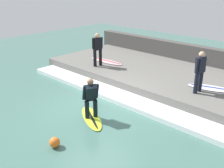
{
  "coord_description": "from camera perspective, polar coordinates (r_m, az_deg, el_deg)",
  "views": [
    {
      "loc": [
        -5.92,
        -6.16,
        4.3
      ],
      "look_at": [
        0.69,
        0.0,
        0.7
      ],
      "focal_mm": 42.0,
      "sensor_mm": 36.0,
      "label": 1
    }
  ],
  "objects": [
    {
      "name": "surfer_waiting_far",
      "position": [
        12.32,
        -3.18,
        7.86
      ],
      "size": [
        0.51,
        0.35,
        1.56
      ],
      "color": "black",
      "rests_on": "concrete_ledge"
    },
    {
      "name": "surfboard_waiting_far",
      "position": [
        13.19,
        -1.22,
        5.01
      ],
      "size": [
        0.61,
        2.0,
        0.07
      ],
      "color": "beige",
      "rests_on": "concrete_ledge"
    },
    {
      "name": "surfboard_riding",
      "position": [
        8.82,
        -4.48,
        -7.34
      ],
      "size": [
        1.29,
        1.78,
        0.07
      ],
      "color": "#BFE02D",
      "rests_on": "ground_plane"
    },
    {
      "name": "ground_plane",
      "position": [
        9.57,
        -2.83,
        -5.02
      ],
      "size": [
        28.0,
        28.0,
        0.0
      ],
      "primitive_type": "plane",
      "color": "#426B60"
    },
    {
      "name": "wave_foam_crest",
      "position": [
        10.2,
        1.29,
        -2.68
      ],
      "size": [
        0.92,
        10.0,
        0.18
      ],
      "primitive_type": "cube",
      "color": "white",
      "rests_on": "ground_plane"
    },
    {
      "name": "concrete_ledge",
      "position": [
        12.12,
        9.71,
        1.81
      ],
      "size": [
        4.4,
        10.52,
        0.48
      ],
      "primitive_type": "cube",
      "color": "#66635E",
      "rests_on": "ground_plane"
    },
    {
      "name": "surfer_waiting_near",
      "position": [
        9.79,
        18.59,
        2.94
      ],
      "size": [
        0.52,
        0.27,
        1.53
      ],
      "color": "black",
      "rests_on": "concrete_ledge"
    },
    {
      "name": "back_wall",
      "position": [
        14.03,
        15.43,
        5.86
      ],
      "size": [
        0.5,
        11.05,
        1.3
      ],
      "primitive_type": "cube",
      "color": "#474442",
      "rests_on": "ground_plane"
    },
    {
      "name": "surfer_riding",
      "position": [
        8.46,
        -4.64,
        -2.68
      ],
      "size": [
        0.51,
        0.53,
        1.36
      ],
      "color": "black",
      "rests_on": "surfboard_riding"
    },
    {
      "name": "marker_buoy",
      "position": [
        7.54,
        -12.38,
        -12.31
      ],
      "size": [
        0.3,
        0.3,
        0.3
      ],
      "primitive_type": "sphere",
      "color": "orange",
      "rests_on": "ground_plane"
    },
    {
      "name": "surfboard_waiting_near",
      "position": [
        10.56,
        20.73,
        -0.8
      ],
      "size": [
        1.08,
        1.79,
        0.07
      ],
      "color": "silver",
      "rests_on": "concrete_ledge"
    }
  ]
}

